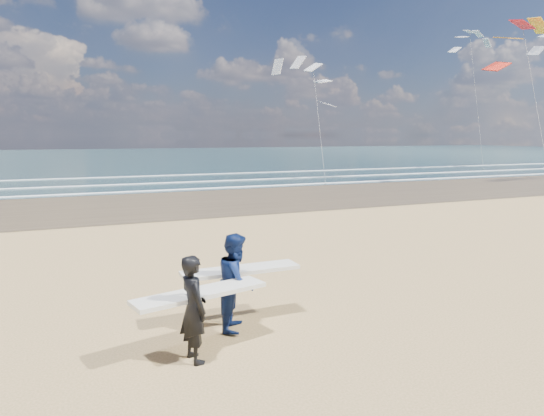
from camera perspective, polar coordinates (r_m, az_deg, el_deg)
name	(u,v)px	position (r m, az deg, el deg)	size (l,w,h in m)	color
wet_sand_strip	(442,187)	(34.28, 19.35, 2.35)	(220.00, 12.00, 0.01)	#4C3C28
ocean	(215,156)	(82.56, -6.73, 6.12)	(220.00, 100.00, 0.02)	#1B373D
foam_breakers	(359,175)	(42.27, 10.14, 3.84)	(220.00, 11.70, 0.05)	white
surfer_near	(195,306)	(7.62, -9.07, -11.31)	(2.26, 1.19, 1.66)	black
surfer_far	(237,280)	(8.72, -4.15, -8.50)	(2.20, 1.14, 1.73)	#0E1F51
kite_0	(531,76)	(38.61, 28.18, 13.57)	(7.24, 4.90, 12.50)	slate
kite_1	(318,108)	(36.38, 5.38, 11.58)	(5.84, 4.74, 9.64)	slate
kite_5	(475,89)	(55.92, 22.80, 12.76)	(5.39, 4.69, 15.32)	slate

